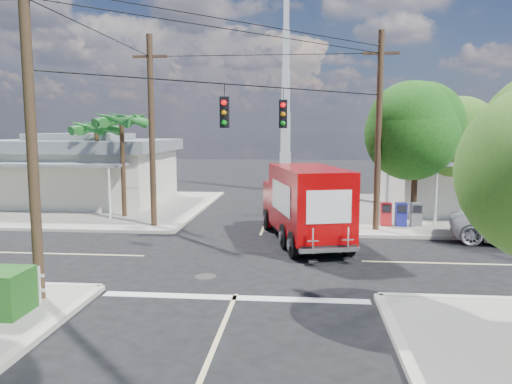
# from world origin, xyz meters

# --- Properties ---
(ground) EXTENTS (120.00, 120.00, 0.00)m
(ground) POSITION_xyz_m (0.00, 0.00, 0.00)
(ground) COLOR black
(ground) RESTS_ON ground
(sidewalk_ne) EXTENTS (14.12, 14.12, 0.14)m
(sidewalk_ne) POSITION_xyz_m (10.88, 10.88, 0.07)
(sidewalk_ne) COLOR gray
(sidewalk_ne) RESTS_ON ground
(sidewalk_nw) EXTENTS (14.12, 14.12, 0.14)m
(sidewalk_nw) POSITION_xyz_m (-10.88, 10.88, 0.07)
(sidewalk_nw) COLOR gray
(sidewalk_nw) RESTS_ON ground
(road_markings) EXTENTS (32.00, 32.00, 0.01)m
(road_markings) POSITION_xyz_m (0.00, -1.47, 0.01)
(road_markings) COLOR beige
(road_markings) RESTS_ON ground
(building_ne) EXTENTS (11.80, 10.20, 4.50)m
(building_ne) POSITION_xyz_m (12.50, 11.97, 2.32)
(building_ne) COLOR silver
(building_ne) RESTS_ON sidewalk_ne
(building_nw) EXTENTS (10.80, 10.20, 4.30)m
(building_nw) POSITION_xyz_m (-12.00, 12.46, 2.22)
(building_nw) COLOR beige
(building_nw) RESTS_ON sidewalk_nw
(radio_tower) EXTENTS (0.80, 0.80, 17.00)m
(radio_tower) POSITION_xyz_m (0.50, 20.00, 5.64)
(radio_tower) COLOR silver
(radio_tower) RESTS_ON ground
(tree_ne_front) EXTENTS (4.21, 4.14, 6.66)m
(tree_ne_front) POSITION_xyz_m (7.21, 6.76, 4.77)
(tree_ne_front) COLOR #422D1C
(tree_ne_front) RESTS_ON sidewalk_ne
(tree_ne_back) EXTENTS (3.77, 3.66, 5.82)m
(tree_ne_back) POSITION_xyz_m (9.81, 8.96, 4.19)
(tree_ne_back) COLOR #422D1C
(tree_ne_back) RESTS_ON sidewalk_ne
(palm_nw_front) EXTENTS (3.01, 3.08, 5.59)m
(palm_nw_front) POSITION_xyz_m (-7.50, 7.50, 5.04)
(palm_nw_front) COLOR #422D1C
(palm_nw_front) RESTS_ON sidewalk_nw
(palm_nw_back) EXTENTS (3.01, 3.08, 5.19)m
(palm_nw_back) POSITION_xyz_m (-9.50, 9.00, 4.67)
(palm_nw_back) COLOR #422D1C
(palm_nw_back) RESTS_ON sidewalk_nw
(utility_poles) EXTENTS (12.00, 10.68, 9.00)m
(utility_poles) POSITION_xyz_m (-1.58, 1.60, 4.67)
(utility_poles) COLOR #473321
(utility_poles) RESTS_ON ground
(vending_boxes) EXTENTS (1.90, 0.50, 1.10)m
(vending_boxes) POSITION_xyz_m (6.50, 6.20, 0.69)
(vending_boxes) COLOR red
(vending_boxes) RESTS_ON sidewalk_ne
(delivery_truck) EXTENTS (3.95, 7.64, 3.18)m
(delivery_truck) POSITION_xyz_m (1.94, 2.90, 1.61)
(delivery_truck) COLOR black
(delivery_truck) RESTS_ON ground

